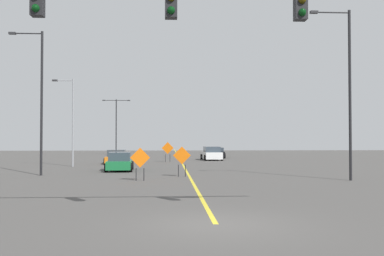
% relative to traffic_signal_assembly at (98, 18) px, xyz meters
% --- Properties ---
extents(ground, '(156.64, 156.64, 0.00)m').
position_rel_traffic_signal_assembly_xyz_m(ground, '(3.26, 0.02, -5.69)').
color(ground, '#4C4947').
extents(road_centre_stripe, '(0.16, 87.02, 0.01)m').
position_rel_traffic_signal_assembly_xyz_m(road_centre_stripe, '(3.26, 43.53, -5.68)').
color(road_centre_stripe, yellow).
rests_on(road_centre_stripe, ground).
extents(traffic_signal_assembly, '(14.74, 0.44, 7.22)m').
position_rel_traffic_signal_assembly_xyz_m(traffic_signal_assembly, '(0.00, 0.00, 0.00)').
color(traffic_signal_assembly, gray).
rests_on(traffic_signal_assembly, ground).
extents(street_lamp_near_right, '(2.36, 0.24, 9.78)m').
position_rel_traffic_signal_assembly_xyz_m(street_lamp_near_right, '(12.17, 12.37, -0.32)').
color(street_lamp_near_right, black).
rests_on(street_lamp_near_right, ground).
extents(street_lamp_far_right, '(1.87, 0.24, 7.55)m').
position_rel_traffic_signal_assembly_xyz_m(street_lamp_far_right, '(-6.39, 25.89, -1.50)').
color(street_lamp_far_right, gray).
rests_on(street_lamp_far_right, ground).
extents(street_lamp_near_left, '(2.22, 0.24, 9.41)m').
position_rel_traffic_signal_assembly_xyz_m(street_lamp_near_left, '(-6.47, 16.80, -0.53)').
color(street_lamp_near_left, black).
rests_on(street_lamp_near_left, ground).
extents(street_lamp_far_left, '(4.19, 0.24, 8.39)m').
position_rel_traffic_signal_assembly_xyz_m(street_lamp_far_left, '(-6.01, 54.69, -0.69)').
color(street_lamp_far_left, black).
rests_on(street_lamp_far_left, ground).
extents(construction_sign_median_near, '(1.12, 0.13, 1.89)m').
position_rel_traffic_signal_assembly_xyz_m(construction_sign_median_near, '(2.79, 15.41, -4.48)').
color(construction_sign_median_near, orange).
rests_on(construction_sign_median_near, ground).
extents(construction_sign_right_lane, '(1.13, 0.17, 1.87)m').
position_rel_traffic_signal_assembly_xyz_m(construction_sign_right_lane, '(0.34, 12.84, -4.50)').
color(construction_sign_right_lane, orange).
rests_on(construction_sign_right_lane, ground).
extents(construction_sign_right_shoulder, '(1.24, 0.20, 2.05)m').
position_rel_traffic_signal_assembly_xyz_m(construction_sign_right_shoulder, '(1.85, 33.26, -4.38)').
color(construction_sign_right_shoulder, orange).
rests_on(construction_sign_right_shoulder, ground).
extents(car_orange_near, '(2.16, 4.13, 1.33)m').
position_rel_traffic_signal_assembly_xyz_m(car_orange_near, '(-3.03, 30.11, -5.07)').
color(car_orange_near, orange).
rests_on(car_orange_near, ground).
extents(car_white_far, '(2.25, 4.57, 1.51)m').
position_rel_traffic_signal_assembly_xyz_m(car_white_far, '(6.78, 36.91, -4.99)').
color(car_white_far, white).
rests_on(car_white_far, ground).
extents(car_green_passing, '(2.13, 3.95, 1.38)m').
position_rel_traffic_signal_assembly_xyz_m(car_green_passing, '(-1.69, 20.76, -5.04)').
color(car_green_passing, '#196B38').
rests_on(car_green_passing, ground).
extents(car_black_distant, '(2.19, 4.32, 1.31)m').
position_rel_traffic_signal_assembly_xyz_m(car_black_distant, '(7.95, 42.37, -5.06)').
color(car_black_distant, black).
rests_on(car_black_distant, ground).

